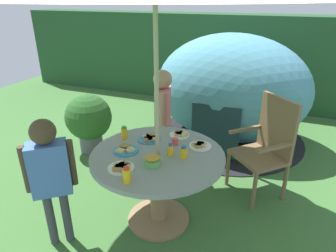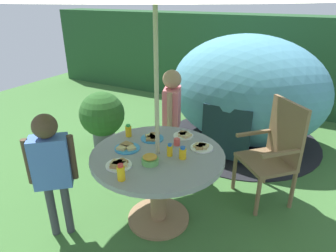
% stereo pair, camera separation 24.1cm
% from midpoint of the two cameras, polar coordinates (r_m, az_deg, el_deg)
% --- Properties ---
extents(ground_plane, '(10.00, 10.00, 0.02)m').
position_cam_midpoint_polar(ground_plane, '(2.93, -4.26, -17.55)').
color(ground_plane, '#3D6B33').
extents(hedge_backdrop, '(9.00, 0.70, 1.61)m').
position_cam_midpoint_polar(hedge_backdrop, '(5.84, 11.84, 12.31)').
color(hedge_backdrop, '#234C28').
rests_on(hedge_backdrop, ground_plane).
extents(garden_table, '(1.13, 1.13, 0.70)m').
position_cam_midpoint_polar(garden_table, '(2.61, -4.63, -8.58)').
color(garden_table, '#93704C').
rests_on(garden_table, ground_plane).
extents(wooden_chair, '(0.64, 0.64, 1.03)m').
position_cam_midpoint_polar(wooden_chair, '(3.12, 16.33, -3.25)').
color(wooden_chair, brown).
rests_on(wooden_chair, ground_plane).
extents(dome_tent, '(2.21, 2.21, 1.48)m').
position_cam_midpoint_polar(dome_tent, '(4.21, 10.29, 6.93)').
color(dome_tent, teal).
rests_on(dome_tent, ground_plane).
extents(potted_plant, '(0.59, 0.59, 0.78)m').
position_cam_midpoint_polar(potted_plant, '(4.01, -16.58, 1.20)').
color(potted_plant, '#595960').
rests_on(potted_plant, ground_plane).
extents(child_in_pink_shirt, '(0.27, 0.39, 1.20)m').
position_cam_midpoint_polar(child_in_pink_shirt, '(3.33, -3.06, 3.37)').
color(child_in_pink_shirt, brown).
rests_on(child_in_pink_shirt, ground_plane).
extents(child_in_blue_shirt, '(0.33, 0.31, 1.12)m').
position_cam_midpoint_polar(child_in_blue_shirt, '(2.50, -24.33, -7.53)').
color(child_in_blue_shirt, '#3F3F47').
rests_on(child_in_blue_shirt, ground_plane).
extents(snack_bowl, '(0.14, 0.14, 0.08)m').
position_cam_midpoint_polar(snack_bowl, '(2.36, -5.95, -6.64)').
color(snack_bowl, '#66B259').
rests_on(snack_bowl, garden_table).
extents(plate_front_edge, '(0.22, 0.22, 0.03)m').
position_cam_midpoint_polar(plate_front_edge, '(2.59, -10.77, -4.54)').
color(plate_front_edge, '#338CD8').
rests_on(plate_front_edge, garden_table).
extents(plate_back_edge, '(0.19, 0.19, 0.03)m').
position_cam_midpoint_polar(plate_back_edge, '(2.82, -0.20, -1.67)').
color(plate_back_edge, white).
rests_on(plate_back_edge, garden_table).
extents(plate_far_right, '(0.21, 0.21, 0.03)m').
position_cam_midpoint_polar(plate_far_right, '(2.75, -6.10, -2.42)').
color(plate_far_right, '#338CD8').
rests_on(plate_far_right, garden_table).
extents(plate_mid_left, '(0.20, 0.20, 0.03)m').
position_cam_midpoint_polar(plate_mid_left, '(2.62, 3.49, -3.75)').
color(plate_mid_left, white).
rests_on(plate_mid_left, garden_table).
extents(plate_center_back, '(0.20, 0.20, 0.03)m').
position_cam_midpoint_polar(plate_center_back, '(2.35, -11.87, -7.78)').
color(plate_center_back, white).
rests_on(plate_center_back, garden_table).
extents(juice_bottle_near_left, '(0.06, 0.06, 0.12)m').
position_cam_midpoint_polar(juice_bottle_near_left, '(2.80, -10.81, -1.33)').
color(juice_bottle_near_left, yellow).
rests_on(juice_bottle_near_left, garden_table).
extents(juice_bottle_near_right, '(0.06, 0.06, 0.13)m').
position_cam_midpoint_polar(juice_bottle_near_right, '(2.16, -11.12, -9.32)').
color(juice_bottle_near_right, yellow).
rests_on(juice_bottle_near_right, garden_table).
extents(juice_bottle_far_left, '(0.05, 0.05, 0.11)m').
position_cam_midpoint_polar(juice_bottle_far_left, '(2.46, -2.37, -4.69)').
color(juice_bottle_far_left, yellow).
rests_on(juice_bottle_far_left, garden_table).
extents(juice_bottle_center_front, '(0.06, 0.06, 0.11)m').
position_cam_midpoint_polar(juice_bottle_center_front, '(2.43, 0.18, -5.12)').
color(juice_bottle_center_front, yellow).
rests_on(juice_bottle_center_front, garden_table).
extents(cup_near, '(0.06, 0.06, 0.06)m').
position_cam_midpoint_polar(cup_near, '(2.65, -1.28, -3.03)').
color(cup_near, '#E04C47').
rests_on(cup_near, garden_table).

